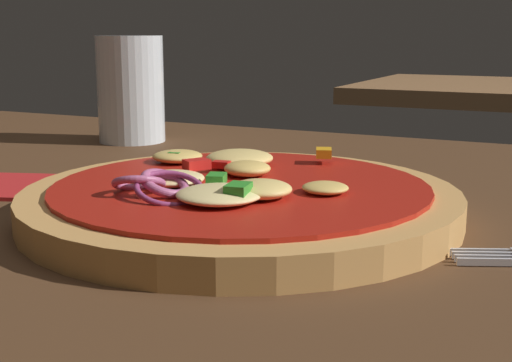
# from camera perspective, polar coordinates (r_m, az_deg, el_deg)

# --- Properties ---
(dining_table) EXTENTS (1.27, 0.80, 0.04)m
(dining_table) POSITION_cam_1_polar(r_m,az_deg,el_deg) (0.47, -0.07, -5.21)
(dining_table) COLOR #4C301C
(dining_table) RESTS_ON ground
(pizza) EXTENTS (0.29, 0.29, 0.04)m
(pizza) POSITION_cam_1_polar(r_m,az_deg,el_deg) (0.47, -1.21, -1.40)
(pizza) COLOR tan
(pizza) RESTS_ON dining_table
(beer_glass) EXTENTS (0.07, 0.07, 0.12)m
(beer_glass) POSITION_cam_1_polar(r_m,az_deg,el_deg) (0.80, -10.12, 6.96)
(beer_glass) COLOR silver
(beer_glass) RESTS_ON dining_table
(napkin) EXTENTS (0.17, 0.13, 0.00)m
(napkin) POSITION_cam_1_polar(r_m,az_deg,el_deg) (0.59, -18.88, -0.36)
(napkin) COLOR #B21E1E
(napkin) RESTS_ON dining_table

